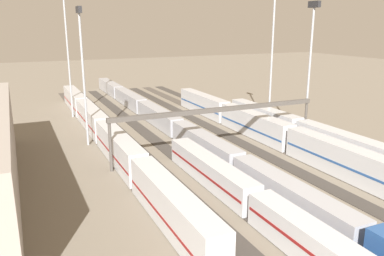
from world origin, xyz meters
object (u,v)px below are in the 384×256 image
train_on_track_4 (176,127)px  light_mast_2 (273,38)px  light_mast_1 (82,59)px  light_mast_3 (67,37)px  train_on_track_1 (291,140)px  train_on_track_0 (347,149)px  train_on_track_5 (256,204)px  light_mast_0 (311,54)px  train_on_track_7 (103,132)px  signal_gantry (219,113)px

train_on_track_4 → light_mast_2: light_mast_2 is taller
light_mast_1 → light_mast_3: 26.19m
train_on_track_1 → light_mast_1: 41.45m
train_on_track_0 → light_mast_3: light_mast_3 is taller
train_on_track_1 → train_on_track_4: bearing=38.4°
train_on_track_5 → train_on_track_0: (10.24, -25.00, 0.60)m
light_mast_3 → train_on_track_1: bearing=-145.6°
train_on_track_4 → light_mast_0: light_mast_0 is taller
train_on_track_5 → train_on_track_7: (38.45, 10.00, 0.55)m
light_mast_1 → light_mast_2: light_mast_2 is taller
train_on_track_7 → train_on_track_4: size_ratio=0.69×
train_on_track_7 → train_on_track_0: same height
signal_gantry → train_on_track_7: bearing=49.1°
train_on_track_7 → light_mast_2: 41.12m
train_on_track_1 → signal_gantry: signal_gantry is taller
train_on_track_0 → light_mast_0: bearing=-11.3°
light_mast_0 → light_mast_3: size_ratio=0.85×
light_mast_0 → light_mast_3: 57.48m
light_mast_0 → signal_gantry: size_ratio=0.68×
train_on_track_7 → light_mast_1: 14.50m
light_mast_1 → light_mast_2: bearing=-95.4°
light_mast_3 → signal_gantry: (-42.12, -19.58, -12.24)m
light_mast_1 → train_on_track_4: bearing=-96.1°
train_on_track_0 → light_mast_2: (25.36, -2.14, 17.37)m
train_on_track_4 → train_on_track_0: size_ratio=1.95×
light_mast_2 → light_mast_3: size_ratio=1.00×
train_on_track_5 → light_mast_0: (24.04, -27.76, 15.30)m
train_on_track_0 → signal_gantry: 22.41m
train_on_track_4 → train_on_track_0: 33.82m
train_on_track_7 → train_on_track_0: 44.95m
train_on_track_7 → light_mast_1: (0.97, 2.91, 14.17)m
light_mast_2 → light_mast_3: light_mast_2 is taller
light_mast_1 → light_mast_3: bearing=-1.8°
train_on_track_1 → train_on_track_5: bearing=132.9°
light_mast_2 → signal_gantry: (-12.33, 19.64, -12.26)m
train_on_track_4 → light_mast_3: size_ratio=4.33×
train_on_track_1 → train_on_track_7: 35.99m
light_mast_3 → train_on_track_7: bearing=-175.6°
train_on_track_1 → light_mast_0: bearing=-54.8°
train_on_track_7 → train_on_track_4: bearing=-93.6°
train_on_track_7 → light_mast_3: size_ratio=2.98×
train_on_track_0 → signal_gantry: signal_gantry is taller
light_mast_0 → signal_gantry: bearing=92.2°
train_on_track_7 → light_mast_0: bearing=-110.9°
train_on_track_4 → light_mast_2: bearing=-94.9°
train_on_track_5 → light_mast_3: bearing=10.5°
train_on_track_0 → light_mast_2: light_mast_2 is taller
light_mast_0 → light_mast_3: (41.35, 39.84, 2.64)m
light_mast_2 → light_mast_0: bearing=-176.9°
train_on_track_1 → light_mast_1: size_ratio=3.66×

